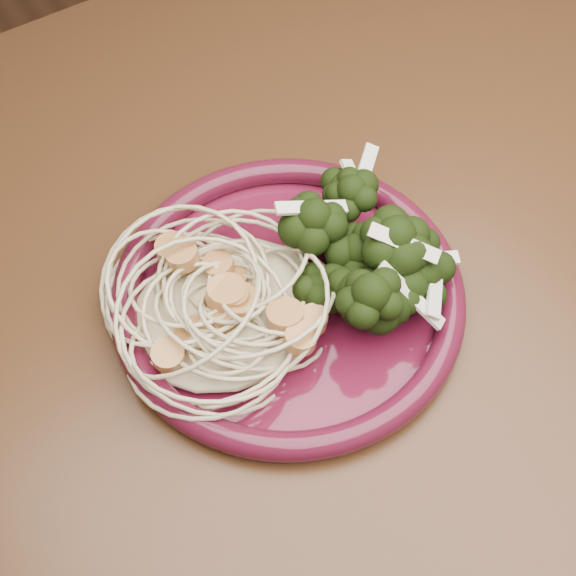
# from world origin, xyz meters

# --- Properties ---
(dining_table) EXTENTS (1.20, 0.80, 0.75)m
(dining_table) POSITION_xyz_m (0.00, 0.00, 0.65)
(dining_table) COLOR #472814
(dining_table) RESTS_ON ground
(dinner_plate) EXTENTS (0.34, 0.34, 0.02)m
(dinner_plate) POSITION_xyz_m (-0.02, -0.04, 0.76)
(dinner_plate) COLOR #510E22
(dinner_plate) RESTS_ON dining_table
(spaghetti_pile) EXTENTS (0.19, 0.17, 0.04)m
(spaghetti_pile) POSITION_xyz_m (-0.07, -0.03, 0.77)
(spaghetti_pile) COLOR #C7B88D
(spaghetti_pile) RESTS_ON dinner_plate
(scallop_cluster) EXTENTS (0.17, 0.17, 0.05)m
(scallop_cluster) POSITION_xyz_m (-0.07, -0.03, 0.82)
(scallop_cluster) COLOR #CC8A46
(scallop_cluster) RESTS_ON spaghetti_pile
(broccoli_pile) EXTENTS (0.14, 0.19, 0.06)m
(broccoli_pile) POSITION_xyz_m (0.04, -0.06, 0.79)
(broccoli_pile) COLOR black
(broccoli_pile) RESTS_ON dinner_plate
(onion_garnish) EXTENTS (0.10, 0.13, 0.06)m
(onion_garnish) POSITION_xyz_m (0.04, -0.06, 0.82)
(onion_garnish) COLOR beige
(onion_garnish) RESTS_ON broccoli_pile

